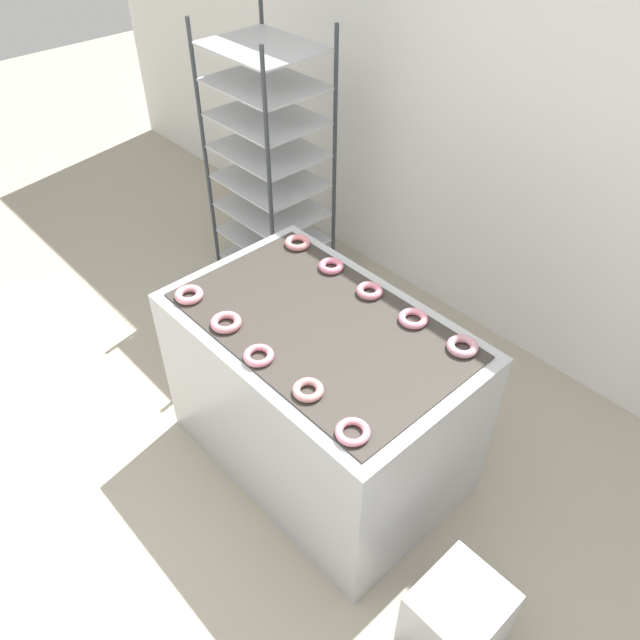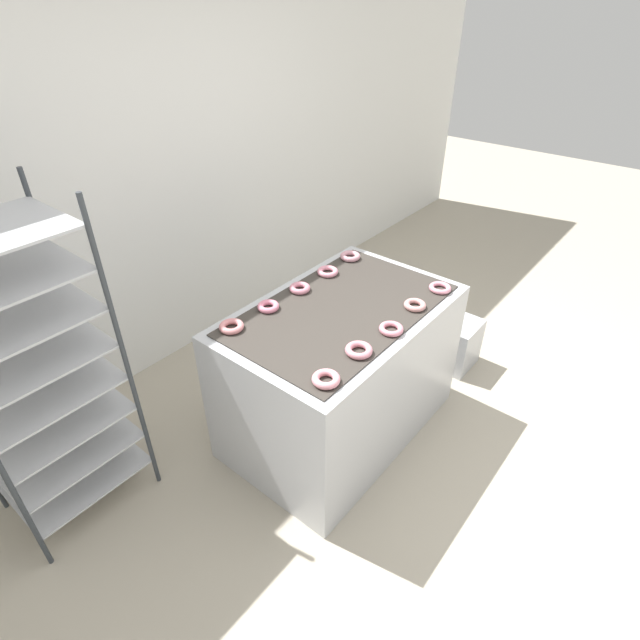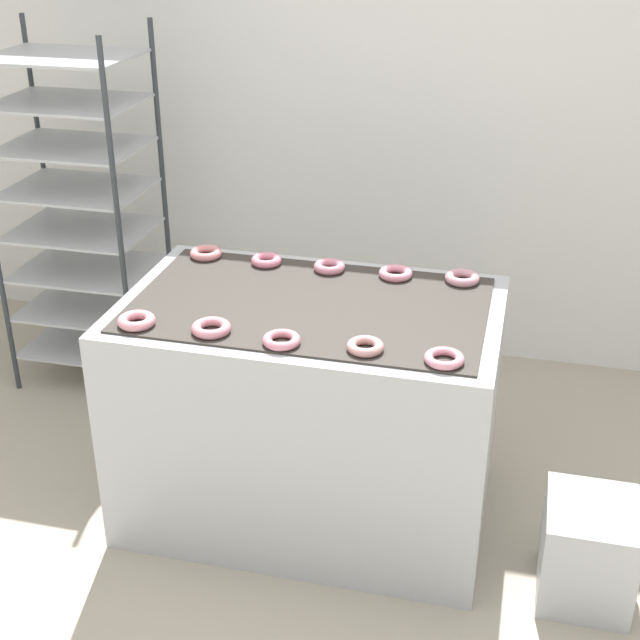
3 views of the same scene
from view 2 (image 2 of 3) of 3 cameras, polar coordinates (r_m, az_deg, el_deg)
ground_plane at (r=3.02m, az=12.83°, el=-17.44°), size 14.00×14.00×0.00m
wall_back at (r=3.45m, az=-17.77°, el=17.01°), size 8.00×0.05×2.80m
fryer_machine at (r=2.94m, az=2.29°, el=-5.91°), size 1.34×0.85×0.88m
baking_rack_cart at (r=2.62m, az=-29.77°, el=-5.39°), size 0.64×0.51×1.67m
glaze_bin at (r=3.72m, az=14.80°, el=-2.38°), size 0.30×0.34×0.36m
donut_near_leftmost at (r=2.19m, az=0.69°, el=-6.77°), size 0.13×0.13×0.03m
donut_near_left at (r=2.35m, az=4.46°, el=-3.45°), size 0.13×0.13×0.03m
donut_near_center at (r=2.52m, az=8.13°, el=-1.00°), size 0.12×0.12×0.03m
donut_near_right at (r=2.72m, az=10.80°, el=1.69°), size 0.12×0.12×0.03m
donut_near_rightmost at (r=2.91m, az=13.56°, el=3.59°), size 0.12×0.12×0.03m
donut_far_leftmost at (r=2.54m, az=-10.08°, el=-0.73°), size 0.13×0.13×0.03m
donut_far_left at (r=2.68m, az=-5.93°, el=1.55°), size 0.12×0.12×0.03m
donut_far_center at (r=2.83m, az=-2.27°, el=3.69°), size 0.12×0.12×0.03m
donut_far_right at (r=3.00m, az=0.88°, el=5.56°), size 0.13×0.13×0.03m
donut_far_rightmost at (r=3.18m, az=3.48°, el=7.29°), size 0.13×0.13×0.03m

